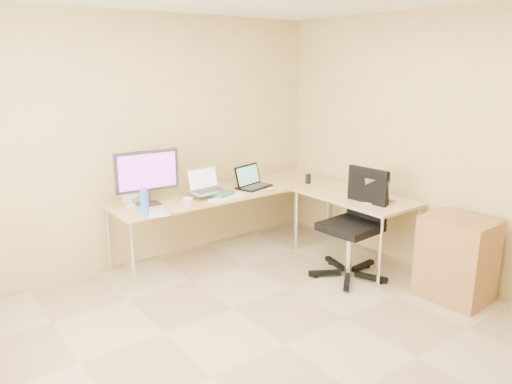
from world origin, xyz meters
TOP-DOWN VIEW (x-y plane):
  - floor at (0.00, 0.00)m, footprint 4.50×4.50m
  - wall_back at (0.00, 2.25)m, footprint 4.50×0.00m
  - wall_right at (2.10, 0.00)m, footprint 0.00×4.50m
  - desk_main at (0.72, 1.85)m, footprint 2.65×0.70m
  - desk_return at (1.70, 0.85)m, footprint 0.70×1.30m
  - monitor at (-0.21, 1.87)m, footprint 0.66×0.27m
  - book_stack at (0.51, 1.73)m, footprint 0.30×0.36m
  - laptop_center at (0.42, 1.76)m, footprint 0.41×0.32m
  - laptop_black at (1.04, 1.78)m, footprint 0.46×0.39m
  - keyboard at (0.53, 1.59)m, footprint 0.43×0.20m
  - mouse at (1.11, 1.55)m, footprint 0.11×0.08m
  - mug at (0.06, 1.55)m, footprint 0.11×0.11m
  - cd_stack at (0.14, 1.75)m, footprint 0.16×0.16m
  - water_bottle at (-0.40, 1.55)m, footprint 0.09×0.09m
  - papers at (-0.28, 1.55)m, footprint 0.25×0.31m
  - white_box at (-0.28, 2.05)m, footprint 0.22×0.17m
  - desk_fan at (-0.37, 1.95)m, footprint 0.21×0.21m
  - black_cup at (1.66, 1.55)m, footprint 0.08×0.08m
  - laptop_return at (1.70, 0.51)m, footprint 0.36×0.31m
  - office_chair at (1.33, 0.58)m, footprint 0.70×0.70m
  - cabinet at (1.75, -0.33)m, footprint 0.51×0.61m

SIDE VIEW (x-z plane):
  - floor at x=0.00m, z-range 0.00..0.00m
  - cabinet at x=1.75m, z-range -0.05..0.77m
  - desk_main at x=0.72m, z-range 0.00..0.73m
  - desk_return at x=1.70m, z-range 0.00..0.73m
  - office_chair at x=1.33m, z-range -0.05..1.05m
  - papers at x=-0.28m, z-range 0.73..0.74m
  - keyboard at x=0.53m, z-range 0.73..0.75m
  - cd_stack at x=0.14m, z-range 0.73..0.76m
  - mouse at x=1.11m, z-range 0.73..0.77m
  - book_stack at x=0.51m, z-range 0.73..0.78m
  - white_box at x=-0.28m, z-range 0.73..0.81m
  - mug at x=0.06m, z-range 0.73..0.82m
  - black_cup at x=1.66m, z-range 0.73..0.84m
  - laptop_return at x=1.70m, z-range 0.73..0.94m
  - laptop_black at x=1.04m, z-range 0.73..0.98m
  - desk_fan at x=-0.37m, z-range 0.73..0.99m
  - water_bottle at x=-0.40m, z-range 0.73..1.00m
  - laptop_center at x=0.42m, z-range 0.78..1.03m
  - monitor at x=-0.21m, z-range 0.73..1.28m
  - wall_back at x=0.00m, z-range -0.95..3.55m
  - wall_right at x=2.10m, z-range -0.95..3.55m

